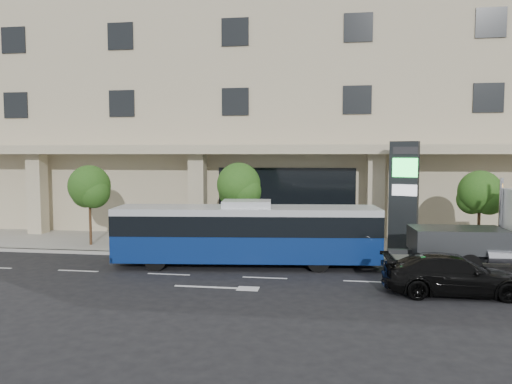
# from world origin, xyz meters

# --- Properties ---
(ground) EXTENTS (120.00, 120.00, 0.00)m
(ground) POSITION_xyz_m (0.00, 0.00, 0.00)
(ground) COLOR black
(ground) RESTS_ON ground
(sidewalk) EXTENTS (120.00, 6.00, 0.15)m
(sidewalk) POSITION_xyz_m (0.00, 5.00, 0.07)
(sidewalk) COLOR gray
(sidewalk) RESTS_ON ground
(curb) EXTENTS (120.00, 0.30, 0.15)m
(curb) POSITION_xyz_m (0.00, 2.00, 0.07)
(curb) COLOR gray
(curb) RESTS_ON ground
(convention_center) EXTENTS (60.00, 17.60, 20.00)m
(convention_center) POSITION_xyz_m (-0.00, 15.42, 9.97)
(convention_center) COLOR tan
(convention_center) RESTS_ON ground
(tree_left) EXTENTS (2.27, 2.20, 4.22)m
(tree_left) POSITION_xyz_m (-9.97, 3.59, 3.11)
(tree_left) COLOR #422B19
(tree_left) RESTS_ON sidewalk
(tree_mid) EXTENTS (2.28, 2.20, 4.38)m
(tree_mid) POSITION_xyz_m (-1.97, 3.59, 3.26)
(tree_mid) COLOR #422B19
(tree_mid) RESTS_ON sidewalk
(tree_right) EXTENTS (2.10, 2.00, 4.04)m
(tree_right) POSITION_xyz_m (9.53, 3.59, 3.04)
(tree_right) COLOR #422B19
(tree_right) RESTS_ON sidewalk
(city_bus) EXTENTS (11.73, 3.71, 2.92)m
(city_bus) POSITION_xyz_m (-1.07, 0.48, 1.49)
(city_bus) COLOR black
(city_bus) RESTS_ON ground
(black_sedan) EXTENTS (4.98, 2.20, 1.42)m
(black_sedan) POSITION_xyz_m (6.89, -2.85, 0.71)
(black_sedan) COLOR black
(black_sedan) RESTS_ON ground
(signage_pylon) EXTENTS (1.43, 0.92, 5.42)m
(signage_pylon) POSITION_xyz_m (6.08, 3.91, 2.91)
(signage_pylon) COLOR black
(signage_pylon) RESTS_ON sidewalk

